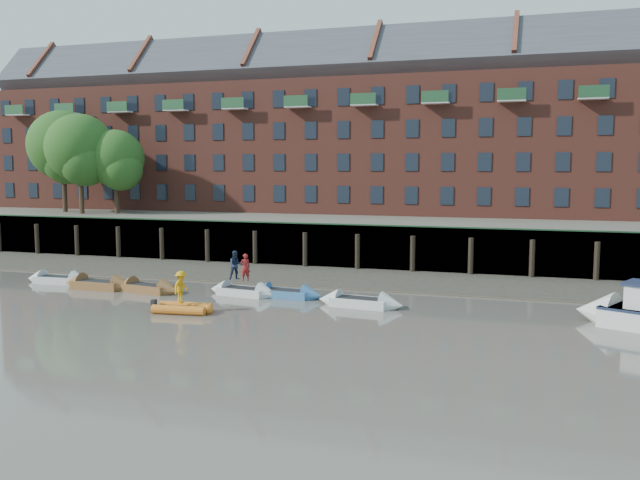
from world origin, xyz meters
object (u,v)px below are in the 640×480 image
at_px(rowboat_0, 58,280).
at_px(rowboat_4, 286,294).
at_px(rowboat_1, 99,285).
at_px(rowboat_5, 360,302).
at_px(rowboat_2, 148,288).
at_px(motor_launch, 639,313).
at_px(person_rower_b, 236,265).
at_px(person_rib_crew, 181,287).
at_px(rib_tender, 185,308).
at_px(rowboat_3, 243,292).
at_px(person_rower_a, 245,267).

bearing_deg(rowboat_0, rowboat_4, -3.13).
relative_size(rowboat_1, rowboat_5, 1.03).
relative_size(rowboat_2, motor_launch, 0.69).
xyz_separation_m(rowboat_1, person_rower_b, (8.73, 0.93, 1.47)).
xyz_separation_m(rowboat_4, person_rower_b, (-3.11, -0.00, 1.49)).
height_order(rowboat_0, person_rib_crew, person_rib_crew).
distance_m(rowboat_4, rowboat_5, 4.82).
height_order(rowboat_0, rowboat_1, rowboat_1).
xyz_separation_m(rowboat_2, rib_tender, (4.92, -4.39, -0.01)).
relative_size(rib_tender, person_rower_b, 1.85).
bearing_deg(rib_tender, rowboat_5, 20.85).
relative_size(rowboat_3, rowboat_5, 0.95).
bearing_deg(motor_launch, person_rower_a, 19.89).
xyz_separation_m(rowboat_0, rowboat_2, (7.16, -0.94, 0.01)).
distance_m(motor_launch, person_rower_a, 20.58).
bearing_deg(rowboat_1, rowboat_0, 168.20).
distance_m(rib_tender, motor_launch, 21.89).
relative_size(motor_launch, person_rower_a, 4.41).
height_order(rowboat_1, rib_tender, rowboat_1).
xyz_separation_m(rib_tender, person_rower_a, (1.10, 5.10, 1.44)).
relative_size(rib_tender, motor_launch, 0.45).
relative_size(rowboat_3, rib_tender, 1.48).
bearing_deg(person_rib_crew, rowboat_3, -5.69).
xyz_separation_m(rowboat_0, rowboat_1, (3.73, -0.89, 0.02)).
bearing_deg(rowboat_4, person_rower_b, -176.95).
height_order(motor_launch, person_rower_a, person_rower_a).
xyz_separation_m(rowboat_5, person_rower_b, (-7.78, 1.18, 1.48)).
relative_size(rowboat_1, rib_tender, 1.60).
bearing_deg(rowboat_1, rowboat_4, 6.14).
bearing_deg(person_rower_b, rowboat_5, -45.62).
bearing_deg(rib_tender, rowboat_2, 131.96).
bearing_deg(person_rib_crew, motor_launch, -74.58).
xyz_separation_m(rowboat_5, rib_tender, (-8.16, -4.18, -0.01)).
height_order(rowboat_1, rowboat_5, rowboat_1).
relative_size(rowboat_3, person_rower_a, 2.91).
xyz_separation_m(rib_tender, person_rib_crew, (-0.17, -0.00, 1.09)).
xyz_separation_m(rowboat_0, person_rib_crew, (11.90, -5.33, 1.09)).
bearing_deg(rowboat_3, person_rib_crew, -94.44).
bearing_deg(person_rower_a, rowboat_4, 147.29).
bearing_deg(person_rower_b, motor_launch, -42.00).
bearing_deg(rowboat_5, rowboat_1, -175.39).
bearing_deg(rib_tender, person_rower_a, 71.53).
bearing_deg(rowboat_1, rib_tender, -26.33).
xyz_separation_m(rowboat_0, rowboat_3, (13.00, -0.16, 0.00)).
height_order(rowboat_3, person_rower_a, person_rower_a).
distance_m(rowboat_0, motor_launch, 33.73).
height_order(rowboat_3, rowboat_4, rowboat_3).
bearing_deg(rowboat_1, rowboat_3, 6.17).
bearing_deg(rowboat_2, rowboat_0, -178.14).
bearing_deg(rowboat_3, rowboat_0, -173.17).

